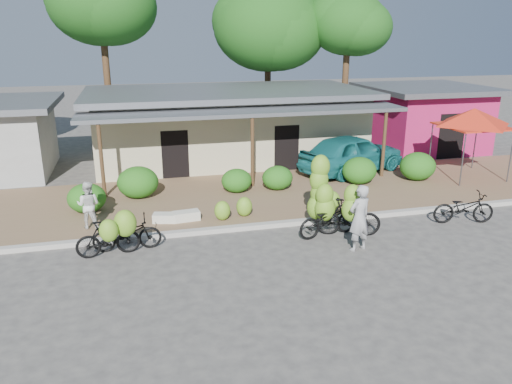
# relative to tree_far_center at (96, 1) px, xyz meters

# --- Properties ---
(ground) EXTENTS (100.00, 100.00, 0.00)m
(ground) POSITION_rel_tree_far_center_xyz_m (5.69, -16.11, -7.43)
(ground) COLOR #44423F
(ground) RESTS_ON ground
(sidewalk) EXTENTS (60.00, 6.00, 0.12)m
(sidewalk) POSITION_rel_tree_far_center_xyz_m (5.69, -11.11, -7.37)
(sidewalk) COLOR brown
(sidewalk) RESTS_ON ground
(curb) EXTENTS (60.00, 0.25, 0.15)m
(curb) POSITION_rel_tree_far_center_xyz_m (5.69, -14.11, -7.35)
(curb) COLOR #A8A399
(curb) RESTS_ON ground
(shop_main) EXTENTS (13.00, 8.50, 3.35)m
(shop_main) POSITION_rel_tree_far_center_xyz_m (5.69, -5.18, -5.70)
(shop_main) COLOR #BCAE8E
(shop_main) RESTS_ON ground
(shop_pink) EXTENTS (6.00, 6.00, 3.25)m
(shop_pink) POSITION_rel_tree_far_center_xyz_m (16.19, -5.12, -5.76)
(shop_pink) COLOR #B61C56
(shop_pink) RESTS_ON ground
(tree_far_center) EXTENTS (5.46, 5.37, 9.48)m
(tree_far_center) POSITION_rel_tree_far_center_xyz_m (0.00, 0.00, 0.00)
(tree_far_center) COLOR #4E2F1F
(tree_far_center) RESTS_ON ground
(tree_center_right) EXTENTS (6.27, 6.24, 8.68)m
(tree_center_right) POSITION_rel_tree_far_center_xyz_m (9.00, 0.50, -1.13)
(tree_center_right) COLOR #4E2F1F
(tree_center_right) RESTS_ON ground
(tree_near_right) EXTENTS (4.41, 4.23, 8.07)m
(tree_near_right) POSITION_rel_tree_far_center_xyz_m (13.00, -1.50, -1.01)
(tree_near_right) COLOR #4E2F1F
(tree_near_right) RESTS_ON ground
(hedge_0) EXTENTS (1.27, 1.14, 0.99)m
(hedge_0) POSITION_rel_tree_far_center_xyz_m (-0.41, -11.56, -6.81)
(hedge_0) COLOR #206316
(hedge_0) RESTS_ON sidewalk
(hedge_1) EXTENTS (1.48, 1.34, 1.16)m
(hedge_1) POSITION_rel_tree_far_center_xyz_m (1.30, -10.39, -6.73)
(hedge_1) COLOR #206316
(hedge_1) RESTS_ON sidewalk
(hedge_2) EXTENTS (1.15, 1.04, 0.90)m
(hedge_2) POSITION_rel_tree_far_center_xyz_m (4.92, -10.64, -6.86)
(hedge_2) COLOR #206316
(hedge_2) RESTS_ON sidewalk
(hedge_3) EXTENTS (1.18, 1.06, 0.92)m
(hedge_3) POSITION_rel_tree_far_center_xyz_m (6.51, -10.70, -6.85)
(hedge_3) COLOR #206316
(hedge_3) RESTS_ON sidewalk
(hedge_4) EXTENTS (1.38, 1.24, 1.07)m
(hedge_4) POSITION_rel_tree_far_center_xyz_m (9.88, -10.76, -6.77)
(hedge_4) COLOR #206316
(hedge_4) RESTS_ON sidewalk
(hedge_5) EXTENTS (1.47, 1.32, 1.14)m
(hedge_5) POSITION_rel_tree_far_center_xyz_m (12.42, -10.86, -6.74)
(hedge_5) COLOR #206316
(hedge_5) RESTS_ON sidewalk
(red_canopy) EXTENTS (3.50, 3.50, 2.86)m
(red_canopy) POSITION_rel_tree_far_center_xyz_m (14.72, -10.93, -4.81)
(red_canopy) COLOR #59595E
(red_canopy) RESTS_ON sidewalk
(bike_far_left) EXTENTS (1.91, 1.25, 1.43)m
(bike_far_left) POSITION_rel_tree_far_center_xyz_m (0.86, -14.88, -6.84)
(bike_far_left) COLOR black
(bike_far_left) RESTS_ON ground
(bike_left) EXTENTS (1.78, 1.20, 1.30)m
(bike_left) POSITION_rel_tree_far_center_xyz_m (0.37, -15.12, -6.84)
(bike_left) COLOR black
(bike_left) RESTS_ON ground
(bike_center) EXTENTS (2.10, 1.36, 2.41)m
(bike_center) POSITION_rel_tree_far_center_xyz_m (6.71, -15.00, -6.55)
(bike_center) COLOR black
(bike_center) RESTS_ON ground
(bike_right) EXTENTS (2.01, 1.44, 1.80)m
(bike_right) POSITION_rel_tree_far_center_xyz_m (7.32, -15.45, -6.70)
(bike_right) COLOR black
(bike_right) RESTS_ON ground
(bike_far_right) EXTENTS (2.06, 1.07, 1.03)m
(bike_far_right) POSITION_rel_tree_far_center_xyz_m (11.39, -15.29, -6.91)
(bike_far_right) COLOR black
(bike_far_right) RESTS_ON ground
(loose_banana_a) EXTENTS (0.52, 0.44, 0.64)m
(loose_banana_a) POSITION_rel_tree_far_center_xyz_m (3.85, -13.42, -6.98)
(loose_banana_a) COLOR #89B72D
(loose_banana_a) RESTS_ON sidewalk
(loose_banana_b) EXTENTS (0.52, 0.45, 0.66)m
(loose_banana_b) POSITION_rel_tree_far_center_xyz_m (4.61, -13.24, -6.98)
(loose_banana_b) COLOR #89B72D
(loose_banana_b) RESTS_ON sidewalk
(loose_banana_c) EXTENTS (0.56, 0.48, 0.70)m
(loose_banana_c) POSITION_rel_tree_far_center_xyz_m (7.59, -13.50, -6.95)
(loose_banana_c) COLOR #89B72D
(loose_banana_c) RESTS_ON sidewalk
(sack_near) EXTENTS (0.89, 0.49, 0.30)m
(sack_near) POSITION_rel_tree_far_center_xyz_m (2.71, -13.16, -7.16)
(sack_near) COLOR white
(sack_near) RESTS_ON sidewalk
(sack_far) EXTENTS (0.82, 0.55, 0.28)m
(sack_far) POSITION_rel_tree_far_center_xyz_m (2.04, -13.14, -7.17)
(sack_far) COLOR white
(sack_far) RESTS_ON sidewalk
(vendor) EXTENTS (0.81, 0.64, 1.93)m
(vendor) POSITION_rel_tree_far_center_xyz_m (7.19, -16.38, -6.46)
(vendor) COLOR #989898
(vendor) RESTS_ON ground
(bystander) EXTENTS (0.86, 0.75, 1.49)m
(bystander) POSITION_rel_tree_far_center_xyz_m (-0.24, -13.06, -6.56)
(bystander) COLOR silver
(bystander) RESTS_ON sidewalk
(teal_van) EXTENTS (5.29, 3.60, 1.67)m
(teal_van) POSITION_rel_tree_far_center_xyz_m (10.31, -9.11, -6.47)
(teal_van) COLOR #176669
(teal_van) RESTS_ON sidewalk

